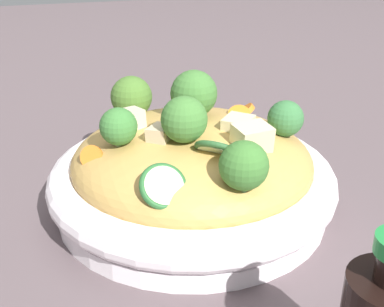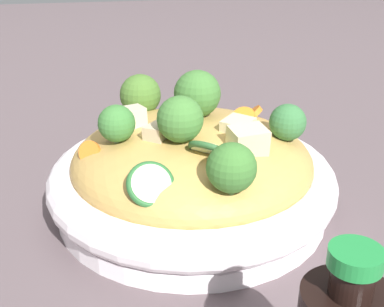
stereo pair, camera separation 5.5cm
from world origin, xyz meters
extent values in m
plane|color=#57494D|center=(0.00, 0.00, 0.00)|extent=(3.00, 3.00, 0.00)
cylinder|color=white|center=(0.00, 0.00, 0.01)|extent=(0.29, 0.29, 0.02)
torus|color=white|center=(0.00, 0.00, 0.04)|extent=(0.31, 0.31, 0.04)
ellipsoid|color=tan|center=(0.00, 0.00, 0.06)|extent=(0.26, 0.26, 0.08)
torus|color=tan|center=(-0.01, -0.02, 0.09)|extent=(0.05, 0.05, 0.02)
torus|color=tan|center=(0.00, 0.03, 0.08)|extent=(0.07, 0.07, 0.02)
cone|color=#93B069|center=(0.02, 0.10, 0.08)|extent=(0.02, 0.02, 0.01)
sphere|color=#356C3A|center=(0.02, 0.10, 0.10)|extent=(0.05, 0.05, 0.04)
cone|color=#95B571|center=(-0.03, 0.01, 0.10)|extent=(0.03, 0.03, 0.02)
sphere|color=#3D7030|center=(-0.03, 0.01, 0.12)|extent=(0.07, 0.07, 0.05)
cone|color=#95B076|center=(0.01, -0.08, 0.09)|extent=(0.03, 0.03, 0.02)
sphere|color=#397333|center=(0.01, -0.08, 0.11)|extent=(0.05, 0.05, 0.04)
cone|color=#94B070|center=(0.11, 0.02, 0.08)|extent=(0.02, 0.02, 0.01)
sphere|color=#3A6F2E|center=(0.11, 0.02, 0.10)|extent=(0.06, 0.06, 0.04)
cone|color=#97B070|center=(0.03, -0.02, 0.10)|extent=(0.03, 0.03, 0.02)
sphere|color=#3F7332|center=(0.03, -0.02, 0.12)|extent=(0.06, 0.06, 0.05)
cone|color=#98B86E|center=(-0.10, -0.05, 0.08)|extent=(0.03, 0.03, 0.02)
sphere|color=#446C2A|center=(-0.10, -0.05, 0.10)|extent=(0.07, 0.07, 0.05)
cylinder|color=orange|center=(0.01, -0.11, 0.08)|extent=(0.03, 0.03, 0.02)
cylinder|color=orange|center=(-0.06, 0.08, 0.09)|extent=(0.03, 0.03, 0.02)
cylinder|color=orange|center=(-0.03, 0.06, 0.09)|extent=(0.03, 0.03, 0.02)
cylinder|color=beige|center=(0.06, 0.01, 0.10)|extent=(0.05, 0.05, 0.03)
torus|color=#295529|center=(0.06, 0.01, 0.10)|extent=(0.06, 0.06, 0.03)
cylinder|color=beige|center=(0.09, -0.05, 0.08)|extent=(0.04, 0.04, 0.03)
torus|color=#255D2B|center=(0.09, -0.05, 0.08)|extent=(0.04, 0.05, 0.04)
cube|color=beige|center=(0.05, 0.05, 0.10)|extent=(0.04, 0.04, 0.03)
cube|color=beige|center=(0.02, 0.05, 0.10)|extent=(0.04, 0.04, 0.02)
cube|color=beige|center=(-0.02, -0.06, 0.10)|extent=(0.04, 0.04, 0.03)
cube|color=beige|center=(0.02, -0.04, 0.10)|extent=(0.03, 0.03, 0.02)
cylinder|color=black|center=(0.28, 0.04, 0.12)|extent=(0.03, 0.03, 0.02)
cylinder|color=#1E7F38|center=(0.28, 0.04, 0.13)|extent=(0.03, 0.03, 0.01)
camera|label=1|loc=(0.48, -0.14, 0.30)|focal=48.47mm
camera|label=2|loc=(0.49, -0.08, 0.30)|focal=48.47mm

